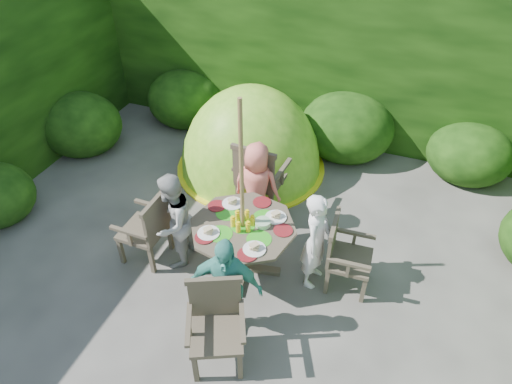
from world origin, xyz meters
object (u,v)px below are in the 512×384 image
(patio_table, at_px, (243,233))
(child_front, at_px, (225,287))
(child_right, at_px, (316,241))
(garden_chair_front, at_px, (216,323))
(child_left, at_px, (173,222))
(garden_chair_right, at_px, (344,254))
(garden_chair_left, at_px, (148,228))
(dome_tent, at_px, (251,167))
(parasol_pole, at_px, (242,196))
(garden_chair_back, at_px, (259,177))
(child_back, at_px, (257,187))

(patio_table, distance_m, child_front, 0.80)
(child_right, bearing_deg, garden_chair_front, 158.26)
(child_left, bearing_deg, garden_chair_right, 98.58)
(garden_chair_front, xyz_separation_m, child_left, (-0.96, 0.95, 0.14))
(garden_chair_front, relative_size, child_front, 0.72)
(garden_chair_left, distance_m, dome_tent, 2.23)
(parasol_pole, xyz_separation_m, garden_chair_back, (-0.21, 1.07, -0.56))
(patio_table, relative_size, child_front, 1.12)
(patio_table, distance_m, child_right, 0.80)
(child_right, relative_size, child_left, 0.99)
(garden_chair_left, distance_m, child_left, 0.33)
(patio_table, bearing_deg, garden_chair_front, -81.16)
(garden_chair_right, distance_m, child_front, 1.38)
(garden_chair_right, bearing_deg, patio_table, 97.30)
(patio_table, height_order, garden_chair_left, garden_chair_left)
(child_front, bearing_deg, child_left, 133.92)
(garden_chair_right, relative_size, garden_chair_front, 0.97)
(dome_tent, bearing_deg, garden_chair_right, -52.06)
(patio_table, relative_size, garden_chair_right, 1.60)
(parasol_pole, height_order, garden_chair_front, parasol_pole)
(patio_table, relative_size, garden_chair_front, 1.56)
(child_left, bearing_deg, child_right, 98.31)
(garden_chair_right, bearing_deg, child_front, 133.09)
(patio_table, bearing_deg, child_right, 10.00)
(child_right, xyz_separation_m, dome_tent, (-1.46, 1.79, -0.60))
(garden_chair_left, distance_m, child_back, 1.38)
(garden_chair_back, height_order, child_right, child_right)
(garden_chair_back, bearing_deg, parasol_pole, 105.59)
(garden_chair_right, relative_size, child_left, 0.71)
(garden_chair_right, distance_m, child_right, 0.34)
(patio_table, bearing_deg, garden_chair_left, -169.13)
(patio_table, bearing_deg, child_back, 100.35)
(garden_chair_right, bearing_deg, garden_chair_back, 53.00)
(parasol_pole, relative_size, child_left, 1.82)
(patio_table, height_order, dome_tent, dome_tent)
(garden_chair_right, distance_m, dome_tent, 2.51)
(patio_table, distance_m, dome_tent, 2.13)
(parasol_pole, height_order, garden_chair_left, parasol_pole)
(garden_chair_left, distance_m, garden_chair_front, 1.54)
(child_left, relative_size, dome_tent, 0.48)
(dome_tent, bearing_deg, child_back, -72.66)
(patio_table, relative_size, dome_tent, 0.54)
(child_back, distance_m, child_front, 1.60)
(garden_chair_right, height_order, garden_chair_front, garden_chair_front)
(child_back, xyz_separation_m, dome_tent, (-0.53, 1.15, -0.60))
(child_left, xyz_separation_m, child_back, (0.65, 0.93, -0.00))
(parasol_pole, relative_size, garden_chair_right, 2.58)
(child_back, height_order, child_front, child_front)
(child_right, height_order, child_front, child_front)
(garden_chair_right, relative_size, child_back, 0.71)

